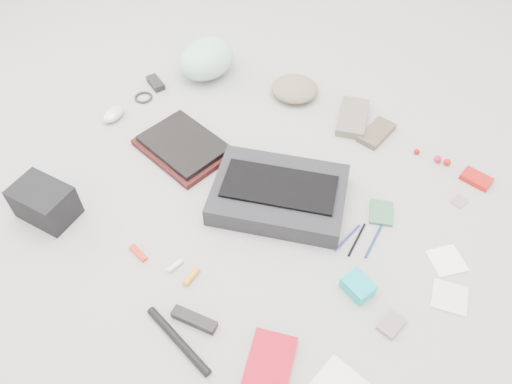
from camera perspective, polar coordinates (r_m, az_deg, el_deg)
The scene contains 32 objects.
ground_plane at distance 1.81m, azimuth 0.00°, elevation -1.03°, with size 4.00×4.00×0.00m, color gray.
messenger_bag at distance 1.78m, azimuth 2.63°, elevation -0.29°, with size 0.46×0.33×0.08m, color #222227.
bag_flap at distance 1.74m, azimuth 2.68°, elevation 0.65°, with size 0.40×0.18×0.01m, color black.
laptop_sleeve at distance 2.00m, azimuth -8.24°, elevation 5.04°, with size 0.35×0.26×0.02m, color #3B1211.
laptop at distance 1.98m, azimuth -8.31°, elevation 5.51°, with size 0.31×0.23×0.02m, color black.
bike_helmet at distance 2.33m, azimuth -5.70°, elevation 14.95°, with size 0.22×0.28×0.17m, color #A4DCCA.
beanie at distance 2.22m, azimuth 4.43°, elevation 11.69°, with size 0.20×0.19×0.07m, color #7B6857.
mitten_left at distance 2.14m, azimuth 10.99°, elevation 8.36°, with size 0.11×0.23×0.03m, color #706259.
mitten_right at distance 2.10m, azimuth 13.62°, elevation 6.58°, with size 0.09×0.17×0.03m, color brown.
power_brick at distance 2.33m, azimuth -11.40°, elevation 12.11°, with size 0.10×0.05×0.03m, color black.
cable_coil at distance 2.27m, azimuth -12.74°, elevation 10.51°, with size 0.08×0.08×0.01m, color black.
mouse at distance 2.19m, azimuth -16.00°, elevation 8.56°, with size 0.07×0.11×0.04m, color silver.
camera_bag at distance 1.87m, azimuth -23.01°, elevation -1.08°, with size 0.20×0.14×0.13m, color black.
multitool at distance 1.71m, azimuth -13.29°, elevation -6.80°, with size 0.08×0.02×0.01m, color red.
toiletry_tube_white at distance 1.66m, azimuth -9.25°, elevation -8.32°, with size 0.02×0.02×0.06m, color silver.
toiletry_tube_orange at distance 1.63m, azimuth -7.39°, elevation -9.55°, with size 0.02×0.02×0.07m, color orange.
u_lock at distance 1.55m, azimuth -7.08°, elevation -14.28°, with size 0.14×0.04×0.03m, color black.
bike_pump at distance 1.53m, azimuth -8.88°, elevation -16.42°, with size 0.03×0.03×0.27m, color black.
book_red at distance 1.49m, azimuth 1.55°, elevation -19.08°, with size 0.13×0.19×0.02m, color red.
notepad at distance 1.82m, azimuth 14.13°, elevation -2.30°, with size 0.08×0.11×0.01m, color #336241.
pen_blue at distance 1.73m, azimuth 10.38°, elevation -5.18°, with size 0.01×0.01×0.14m, color navy.
pen_black at distance 1.73m, azimuth 11.45°, elevation -5.36°, with size 0.01×0.01×0.15m, color black.
pen_navy at distance 1.74m, azimuth 13.30°, elevation -5.47°, with size 0.01×0.01×0.15m, color navy.
accordion_wallet at distance 1.61m, azimuth 11.58°, elevation -10.53°, with size 0.09×0.07×0.05m, color #0BACB5.
card_deck at distance 1.59m, azimuth 15.21°, elevation -14.38°, with size 0.06×0.08×0.02m, color gray.
napkin_top at distance 1.77m, azimuth 20.96°, elevation -7.35°, with size 0.10×0.10×0.01m, color white.
napkin_bottom at distance 1.70m, azimuth 21.27°, elevation -11.13°, with size 0.11×0.11×0.01m, color silver.
lollipop_a at distance 2.06m, azimuth 17.91°, elevation 4.41°, with size 0.02×0.02×0.02m, color #A30903.
lollipop_b at distance 2.05m, azimuth 20.07°, elevation 3.56°, with size 0.03×0.03×0.03m, color red.
lollipop_c at distance 2.06m, azimuth 21.01°, elevation 3.21°, with size 0.03×0.03×0.03m, color #A4140A.
altoids_tin at distance 2.04m, azimuth 23.87°, elevation 1.39°, with size 0.11×0.07×0.02m, color #A61210.
stamp_sheet at distance 1.95m, azimuth 22.22°, elevation -1.01°, with size 0.05×0.06×0.00m, color gray.
Camera 1 is at (0.63, -0.96, 1.40)m, focal length 35.00 mm.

